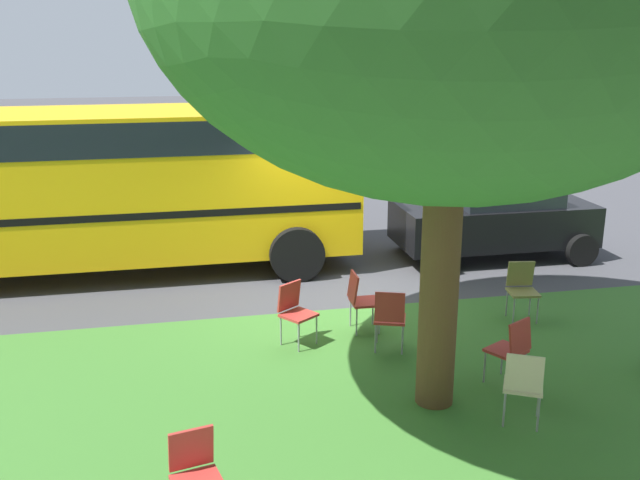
{
  "coord_description": "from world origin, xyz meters",
  "views": [
    {
      "loc": [
        2.48,
        10.5,
        4.2
      ],
      "look_at": [
        0.42,
        0.71,
        1.3
      ],
      "focal_mm": 40.49,
      "sensor_mm": 36.0,
      "label": 1
    }
  ],
  "objects_px": {
    "chair_6": "(522,286)",
    "chair_2": "(512,346)",
    "chair_3": "(295,308)",
    "chair_5": "(524,383)",
    "chair_0": "(360,297)",
    "parked_car": "(495,215)",
    "chair_4": "(195,471)",
    "chair_1": "(390,316)",
    "school_bus": "(57,177)"
  },
  "relations": [
    {
      "from": "chair_0",
      "to": "chair_3",
      "type": "distance_m",
      "value": 1.03
    },
    {
      "from": "chair_2",
      "to": "chair_4",
      "type": "bearing_deg",
      "value": 25.17
    },
    {
      "from": "chair_4",
      "to": "chair_2",
      "type": "bearing_deg",
      "value": -154.83
    },
    {
      "from": "chair_5",
      "to": "school_bus",
      "type": "xyz_separation_m",
      "value": [
        5.57,
        -6.54,
        1.24
      ]
    },
    {
      "from": "chair_1",
      "to": "chair_6",
      "type": "bearing_deg",
      "value": -162.67
    },
    {
      "from": "chair_2",
      "to": "chair_5",
      "type": "height_order",
      "value": "same"
    },
    {
      "from": "chair_6",
      "to": "chair_3",
      "type": "bearing_deg",
      "value": 3.23
    },
    {
      "from": "chair_2",
      "to": "chair_5",
      "type": "bearing_deg",
      "value": 71.44
    },
    {
      "from": "chair_0",
      "to": "parked_car",
      "type": "height_order",
      "value": "parked_car"
    },
    {
      "from": "chair_4",
      "to": "school_bus",
      "type": "bearing_deg",
      "value": -75.04
    },
    {
      "from": "chair_2",
      "to": "parked_car",
      "type": "relative_size",
      "value": 0.24
    },
    {
      "from": "chair_3",
      "to": "chair_4",
      "type": "distance_m",
      "value": 3.9
    },
    {
      "from": "chair_1",
      "to": "school_bus",
      "type": "bearing_deg",
      "value": -42.92
    },
    {
      "from": "chair_6",
      "to": "chair_5",
      "type": "bearing_deg",
      "value": 63.32
    },
    {
      "from": "chair_3",
      "to": "chair_6",
      "type": "bearing_deg",
      "value": -176.77
    },
    {
      "from": "chair_3",
      "to": "chair_5",
      "type": "bearing_deg",
      "value": 127.66
    },
    {
      "from": "chair_2",
      "to": "chair_6",
      "type": "bearing_deg",
      "value": -120.04
    },
    {
      "from": "chair_2",
      "to": "chair_3",
      "type": "distance_m",
      "value": 2.96
    },
    {
      "from": "parked_car",
      "to": "chair_2",
      "type": "bearing_deg",
      "value": 67.22
    },
    {
      "from": "chair_0",
      "to": "chair_2",
      "type": "distance_m",
      "value": 2.44
    },
    {
      "from": "chair_4",
      "to": "chair_3",
      "type": "bearing_deg",
      "value": -112.82
    },
    {
      "from": "chair_5",
      "to": "chair_3",
      "type": "bearing_deg",
      "value": -52.34
    },
    {
      "from": "chair_6",
      "to": "school_bus",
      "type": "height_order",
      "value": "school_bus"
    },
    {
      "from": "chair_0",
      "to": "chair_3",
      "type": "xyz_separation_m",
      "value": [
        1.0,
        0.24,
        0.0
      ]
    },
    {
      "from": "chair_3",
      "to": "chair_5",
      "type": "distance_m",
      "value": 3.38
    },
    {
      "from": "school_bus",
      "to": "chair_1",
      "type": "bearing_deg",
      "value": 137.08
    },
    {
      "from": "chair_1",
      "to": "chair_6",
      "type": "height_order",
      "value": "same"
    },
    {
      "from": "chair_3",
      "to": "chair_4",
      "type": "bearing_deg",
      "value": 67.18
    },
    {
      "from": "chair_2",
      "to": "chair_3",
      "type": "xyz_separation_m",
      "value": [
        2.36,
        -1.77,
        0.0
      ]
    },
    {
      "from": "chair_0",
      "to": "parked_car",
      "type": "xyz_separation_m",
      "value": [
        -3.46,
        -2.96,
        0.32
      ]
    },
    {
      "from": "chair_5",
      "to": "chair_6",
      "type": "distance_m",
      "value": 3.21
    },
    {
      "from": "chair_1",
      "to": "chair_5",
      "type": "height_order",
      "value": "same"
    },
    {
      "from": "chair_0",
      "to": "chair_4",
      "type": "bearing_deg",
      "value": 56.8
    },
    {
      "from": "chair_2",
      "to": "chair_3",
      "type": "bearing_deg",
      "value": -36.9
    },
    {
      "from": "chair_1",
      "to": "chair_4",
      "type": "bearing_deg",
      "value": 48.51
    },
    {
      "from": "chair_3",
      "to": "chair_2",
      "type": "bearing_deg",
      "value": 143.1
    },
    {
      "from": "chair_4",
      "to": "school_bus",
      "type": "relative_size",
      "value": 0.08
    },
    {
      "from": "chair_1",
      "to": "chair_3",
      "type": "distance_m",
      "value": 1.32
    },
    {
      "from": "chair_6",
      "to": "parked_car",
      "type": "relative_size",
      "value": 0.24
    },
    {
      "from": "chair_6",
      "to": "chair_2",
      "type": "bearing_deg",
      "value": 59.96
    },
    {
      "from": "chair_5",
      "to": "school_bus",
      "type": "distance_m",
      "value": 8.68
    },
    {
      "from": "chair_6",
      "to": "parked_car",
      "type": "xyz_separation_m",
      "value": [
        -0.95,
        -3.01,
        0.32
      ]
    },
    {
      "from": "chair_0",
      "to": "chair_6",
      "type": "distance_m",
      "value": 2.51
    },
    {
      "from": "chair_4",
      "to": "chair_6",
      "type": "relative_size",
      "value": 1.0
    },
    {
      "from": "chair_1",
      "to": "chair_4",
      "type": "xyz_separation_m",
      "value": [
        2.72,
        3.08,
        0.0
      ]
    },
    {
      "from": "chair_3",
      "to": "school_bus",
      "type": "height_order",
      "value": "school_bus"
    },
    {
      "from": "chair_3",
      "to": "chair_5",
      "type": "xyz_separation_m",
      "value": [
        -2.06,
        2.67,
        0.0
      ]
    },
    {
      "from": "chair_3",
      "to": "chair_4",
      "type": "height_order",
      "value": "same"
    },
    {
      "from": "chair_1",
      "to": "chair_2",
      "type": "height_order",
      "value": "same"
    },
    {
      "from": "chair_3",
      "to": "chair_5",
      "type": "relative_size",
      "value": 1.0
    }
  ]
}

